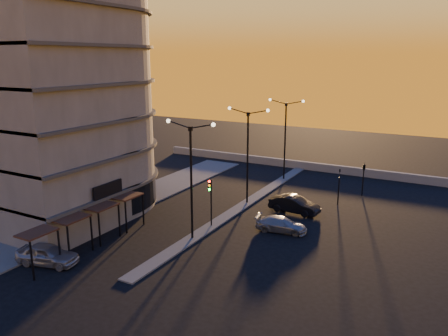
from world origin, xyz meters
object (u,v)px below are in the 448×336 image
at_px(car_wagon, 281,224).
at_px(car_sedan, 294,204).
at_px(streetlamp_mid, 248,148).
at_px(car_hatchback, 47,254).
at_px(traffic_light_main, 210,195).

bearing_deg(car_wagon, car_sedan, -1.45).
distance_m(streetlamp_mid, car_hatchback, 20.25).
xyz_separation_m(streetlamp_mid, traffic_light_main, (0.00, -7.13, -2.70)).
bearing_deg(car_sedan, car_hatchback, 152.24).
distance_m(streetlamp_mid, traffic_light_main, 7.62).
relative_size(streetlamp_mid, car_wagon, 2.23).
relative_size(streetlamp_mid, traffic_light_main, 2.24).
bearing_deg(car_sedan, car_wagon, -168.35).
distance_m(traffic_light_main, car_wagon, 6.40).
height_order(streetlamp_mid, car_sedan, streetlamp_mid).
bearing_deg(car_hatchback, car_sedan, -46.76).
bearing_deg(streetlamp_mid, traffic_light_main, -90.00).
height_order(car_hatchback, car_wagon, car_hatchback).
height_order(traffic_light_main, car_hatchback, traffic_light_main).
relative_size(traffic_light_main, car_hatchback, 0.98).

